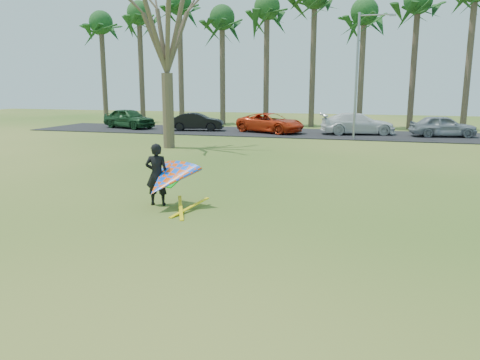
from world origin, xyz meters
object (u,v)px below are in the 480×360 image
(car_4, at_px, (443,126))
(car_1, at_px, (197,122))
(bare_tree_left, at_px, (165,22))
(streetlight, at_px, (359,70))
(car_3, at_px, (358,124))
(kite_flyer, at_px, (166,179))
(car_0, at_px, (129,118))
(car_2, at_px, (271,123))

(car_4, bearing_deg, car_1, 81.55)
(bare_tree_left, xyz_separation_m, car_4, (15.78, 10.08, -6.12))
(streetlight, distance_m, car_1, 12.95)
(streetlight, xyz_separation_m, car_3, (-0.05, 3.13, -3.64))
(car_1, bearing_deg, kite_flyer, -172.06)
(car_0, relative_size, kite_flyer, 1.97)
(kite_flyer, bearing_deg, car_2, 94.47)
(car_3, bearing_deg, car_4, -104.19)
(streetlight, relative_size, car_1, 1.94)
(car_1, xyz_separation_m, kite_flyer, (7.53, -21.83, 0.12))
(bare_tree_left, relative_size, car_2, 1.88)
(car_3, bearing_deg, car_1, 79.19)
(streetlight, bearing_deg, car_3, 90.89)
(car_0, height_order, kite_flyer, kite_flyer)
(car_3, bearing_deg, streetlight, 167.16)
(car_4, bearing_deg, car_0, 80.10)
(streetlight, height_order, car_1, streetlight)
(car_3, xyz_separation_m, kite_flyer, (-4.56, -22.44, 0.04))
(streetlight, xyz_separation_m, car_2, (-6.32, 2.61, -3.69))
(bare_tree_left, xyz_separation_m, car_2, (3.84, 9.61, -6.14))
(car_2, bearing_deg, kite_flyer, -152.84)
(car_1, relative_size, car_3, 0.79)
(car_3, relative_size, kite_flyer, 2.20)
(bare_tree_left, distance_m, car_3, 15.55)
(car_2, bearing_deg, car_4, -65.06)
(streetlight, xyz_separation_m, car_4, (5.62, 3.08, -3.67))
(car_2, height_order, car_4, car_4)
(streetlight, bearing_deg, kite_flyer, -103.42)
(car_3, height_order, kite_flyer, kite_flyer)
(car_3, bearing_deg, car_2, 80.94)
(bare_tree_left, xyz_separation_m, car_1, (-1.98, 9.51, -6.18))
(car_3, relative_size, car_4, 1.22)
(car_1, distance_m, car_3, 12.11)
(car_1, distance_m, car_2, 5.82)
(car_0, xyz_separation_m, car_4, (23.88, 0.16, -0.07))
(car_3, bearing_deg, bare_tree_left, 121.31)
(car_4, bearing_deg, streetlight, 108.42)
(streetlight, height_order, car_0, streetlight)
(car_1, bearing_deg, car_2, -100.07)
(car_0, distance_m, car_4, 23.89)
(bare_tree_left, relative_size, streetlight, 1.21)
(car_1, bearing_deg, car_0, 75.08)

